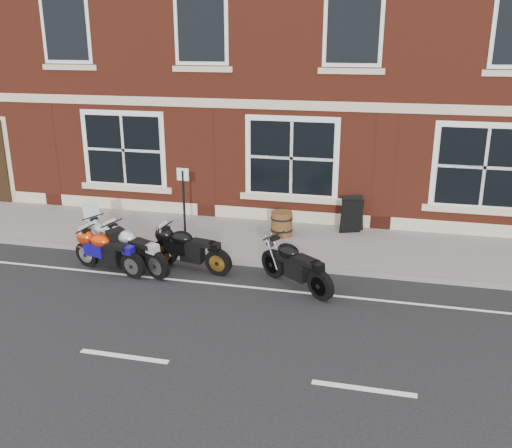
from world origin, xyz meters
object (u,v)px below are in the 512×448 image
object	(u,v)px
moto_touring_silver	(107,238)
barrel_planter	(282,224)
a_board_sign	(352,215)
parking_sign	(184,205)
moto_sport_red	(108,250)
moto_sport_black	(190,247)
moto_naked_black	(296,263)
moto_sport_silver	(134,247)

from	to	relation	value
moto_touring_silver	barrel_planter	xyz separation A→B (m)	(3.85, 2.30, -0.08)
a_board_sign	barrel_planter	distance (m)	1.92
barrel_planter	parking_sign	size ratio (longest dim) A/B	0.31
barrel_planter	parking_sign	xyz separation A→B (m)	(-2.03, -1.79, 0.89)
moto_sport_red	barrel_planter	xyz separation A→B (m)	(3.43, 3.02, -0.07)
moto_sport_red	a_board_sign	size ratio (longest dim) A/B	2.04
moto_touring_silver	barrel_planter	bearing A→B (deg)	-19.28
moto_touring_silver	parking_sign	distance (m)	2.05
moto_sport_red	moto_sport_black	world-z (taller)	moto_sport_black
moto_naked_black	moto_touring_silver	bearing A→B (deg)	120.70
moto_touring_silver	moto_sport_red	bearing A→B (deg)	-110.47
moto_sport_red	parking_sign	xyz separation A→B (m)	(1.40, 1.24, 0.82)
moto_sport_red	moto_naked_black	distance (m)	4.30
parking_sign	moto_naked_black	bearing A→B (deg)	-15.64
moto_sport_silver	a_board_sign	bearing A→B (deg)	-27.75
moto_touring_silver	barrel_planter	distance (m)	4.48
moto_touring_silver	a_board_sign	world-z (taller)	moto_touring_silver
moto_sport_black	barrel_planter	world-z (taller)	moto_sport_black
moto_touring_silver	barrel_planter	size ratio (longest dim) A/B	2.43
moto_sport_black	barrel_planter	xyz separation A→B (m)	(1.67, 2.47, -0.09)
moto_touring_silver	a_board_sign	size ratio (longest dim) A/B	1.64
barrel_planter	parking_sign	world-z (taller)	parking_sign
parking_sign	a_board_sign	bearing A→B (deg)	38.36
moto_touring_silver	moto_sport_silver	distance (m)	1.09
moto_sport_black	moto_sport_silver	distance (m)	1.27
moto_sport_black	a_board_sign	distance (m)	4.70
moto_sport_red	moto_sport_black	distance (m)	1.85
moto_sport_silver	parking_sign	size ratio (longest dim) A/B	0.96
parking_sign	moto_sport_silver	bearing A→B (deg)	-124.79
moto_sport_red	moto_touring_silver	bearing A→B (deg)	45.80
a_board_sign	moto_touring_silver	bearing A→B (deg)	-173.48
moto_sport_red	parking_sign	world-z (taller)	parking_sign
parking_sign	moto_touring_silver	bearing A→B (deg)	-159.22
a_board_sign	barrel_planter	world-z (taller)	a_board_sign
moto_naked_black	a_board_sign	world-z (taller)	a_board_sign
moto_naked_black	parking_sign	xyz separation A→B (m)	(-2.90, 1.09, 0.78)
moto_sport_silver	moto_naked_black	distance (m)	3.76
barrel_planter	moto_sport_red	bearing A→B (deg)	-138.62
moto_touring_silver	parking_sign	world-z (taller)	parking_sign
moto_touring_silver	moto_sport_silver	bearing A→B (deg)	-78.81
moto_naked_black	a_board_sign	size ratio (longest dim) A/B	1.84
moto_touring_silver	moto_sport_red	distance (m)	0.84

